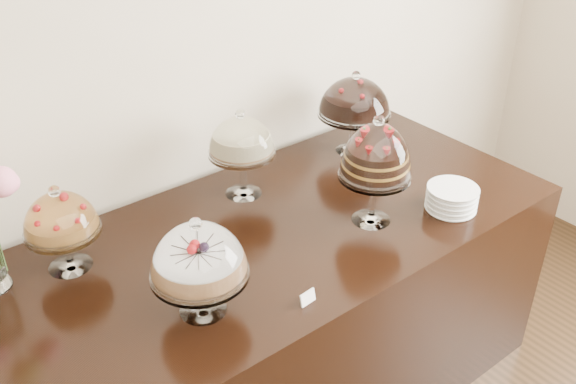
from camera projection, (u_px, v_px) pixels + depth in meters
wall_back at (132, 49)px, 2.33m from camera, size 5.00×0.04×3.00m
display_counter at (281, 317)px, 2.65m from camera, size 2.20×1.00×0.90m
cake_stand_sugar_sponge at (198, 257)px, 1.91m from camera, size 0.30×0.30×0.35m
cake_stand_choco_layer at (376, 156)px, 2.31m from camera, size 0.27×0.27×0.44m
cake_stand_cheesecake at (241, 140)px, 2.50m from camera, size 0.27×0.27×0.37m
cake_stand_dark_choco at (355, 100)px, 2.81m from camera, size 0.33×0.33×0.38m
cake_stand_fruit_tart at (60, 219)px, 2.11m from camera, size 0.25×0.25×0.32m
plate_stack at (452, 198)px, 2.50m from camera, size 0.19×0.19×0.09m
price_card_left at (308, 298)px, 2.04m from camera, size 0.06×0.02×0.04m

